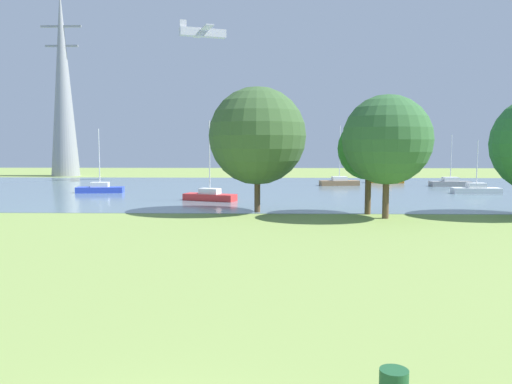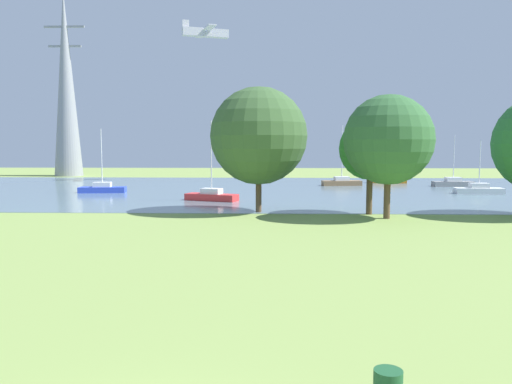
{
  "view_description": "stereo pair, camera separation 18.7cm",
  "coord_description": "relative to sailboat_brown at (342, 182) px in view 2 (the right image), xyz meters",
  "views": [
    {
      "loc": [
        2.06,
        -7.26,
        5.12
      ],
      "look_at": [
        1.44,
        17.9,
        2.75
      ],
      "focal_mm": 35.88,
      "sensor_mm": 36.0,
      "label": 1
    },
    {
      "loc": [
        2.25,
        -7.25,
        5.12
      ],
      "look_at": [
        1.44,
        17.9,
        2.75
      ],
      "focal_mm": 35.88,
      "sensor_mm": 36.0,
      "label": 2
    }
  ],
  "objects": [
    {
      "name": "sailboat_brown",
      "position": [
        0.0,
        0.0,
        0.0
      ],
      "size": [
        4.96,
        2.15,
        7.35
      ],
      "color": "brown",
      "rests_on": "water_surface"
    },
    {
      "name": "water_surface",
      "position": [
        -10.79,
        -5.85,
        -0.46
      ],
      "size": [
        140.0,
        40.0,
        0.02
      ],
      "primitive_type": "cube",
      "color": "slate",
      "rests_on": "ground"
    },
    {
      "name": "sailboat_red",
      "position": [
        -14.04,
        -17.27,
        -0.0
      ],
      "size": [
        5.02,
        3.04,
        7.19
      ],
      "color": "red",
      "rests_on": "water_surface"
    },
    {
      "name": "sailboat_blue",
      "position": [
        -26.44,
        -10.08,
        -0.01
      ],
      "size": [
        4.94,
        2.02,
        6.69
      ],
      "color": "blue",
      "rests_on": "water_surface"
    },
    {
      "name": "tree_mid_shore",
      "position": [
        -1.48,
        -25.82,
        4.29
      ],
      "size": [
        4.53,
        4.53,
        7.05
      ],
      "color": "brown",
      "rests_on": "ground"
    },
    {
      "name": "tree_east_far",
      "position": [
        -0.67,
        -27.95,
        4.93
      ],
      "size": [
        6.13,
        6.13,
        8.48
      ],
      "color": "brown",
      "rests_on": "ground"
    },
    {
      "name": "electricity_pylon",
      "position": [
        -41.33,
        18.18,
        14.22
      ],
      "size": [
        6.4,
        4.4,
        29.35
      ],
      "color": "gray",
      "rests_on": "ground"
    },
    {
      "name": "ground_plane",
      "position": [
        -10.79,
        -33.85,
        -0.47
      ],
      "size": [
        160.0,
        160.0,
        0.0
      ],
      "primitive_type": "plane",
      "color": "#7F994C"
    },
    {
      "name": "sailboat_gray",
      "position": [
        13.29,
        -0.83,
        -0.01
      ],
      "size": [
        4.87,
        1.74,
        6.22
      ],
      "color": "gray",
      "rests_on": "water_surface"
    },
    {
      "name": "sailboat_orange",
      "position": [
        6.56,
        4.35,
        0.0
      ],
      "size": [
        4.92,
        1.95,
        7.53
      ],
      "color": "orange",
      "rests_on": "water_surface"
    },
    {
      "name": "tree_west_near",
      "position": [
        -9.58,
        -24.88,
        5.25
      ],
      "size": [
        7.27,
        7.27,
        9.36
      ],
      "color": "brown",
      "rests_on": "ground"
    },
    {
      "name": "sailboat_white",
      "position": [
        12.68,
        -10.11,
        -0.02
      ],
      "size": [
        4.84,
        1.65,
        5.47
      ],
      "color": "white",
      "rests_on": "water_surface"
    },
    {
      "name": "light_aircraft",
      "position": [
        -17.86,
        8.6,
        19.93
      ],
      "size": [
        6.38,
        8.25,
        2.1
      ],
      "color": "silver"
    }
  ]
}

